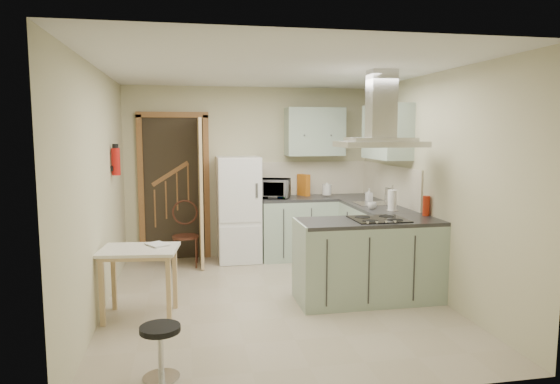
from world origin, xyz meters
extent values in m
plane|color=tan|center=(0.00, 0.00, 0.00)|extent=(4.20, 4.20, 0.00)
plane|color=silver|center=(0.00, 0.00, 2.50)|extent=(4.20, 4.20, 0.00)
plane|color=#C0BB95|center=(0.00, 2.10, 1.25)|extent=(3.60, 0.00, 3.60)
plane|color=#C0BB95|center=(-1.80, 0.00, 1.25)|extent=(0.00, 4.20, 4.20)
plane|color=#C0BB95|center=(1.80, 0.00, 1.25)|extent=(0.00, 4.20, 4.20)
cube|color=brown|center=(-1.10, 2.07, 1.05)|extent=(1.10, 0.12, 2.10)
cube|color=white|center=(-0.20, 1.80, 0.75)|extent=(0.60, 0.60, 1.50)
cube|color=#9EB2A0|center=(0.66, 1.80, 0.45)|extent=(1.08, 0.60, 0.90)
cube|color=#9EB2A0|center=(1.50, 1.12, 0.45)|extent=(0.60, 1.95, 0.90)
cube|color=beige|center=(0.96, 2.09, 1.15)|extent=(1.68, 0.02, 0.50)
cube|color=#9EB2A0|center=(0.95, 1.93, 1.85)|extent=(0.85, 0.35, 0.70)
cube|color=#9EB2A0|center=(1.62, 0.85, 1.85)|extent=(0.35, 0.90, 0.70)
cube|color=#9EB2A0|center=(1.02, -0.18, 0.45)|extent=(1.55, 0.65, 0.90)
cube|color=black|center=(1.12, -0.18, 0.91)|extent=(0.58, 0.50, 0.01)
cube|color=silver|center=(1.12, -0.18, 1.72)|extent=(0.90, 0.55, 0.10)
cube|color=silver|center=(1.50, 0.95, 0.91)|extent=(0.45, 0.40, 0.01)
cylinder|color=#B2140F|center=(-1.74, 0.90, 1.50)|extent=(0.10, 0.10, 0.32)
cube|color=#D5A983|center=(-1.41, -0.22, 0.35)|extent=(0.81, 0.65, 0.70)
cube|color=#54281C|center=(-0.96, 1.64, 0.41)|extent=(0.39, 0.39, 0.82)
cylinder|color=black|center=(-1.15, -1.56, 0.21)|extent=(0.37, 0.37, 0.41)
imported|color=black|center=(0.29, 1.81, 1.04)|extent=(0.59, 0.49, 0.28)
cylinder|color=silver|center=(1.12, 1.83, 1.00)|extent=(0.15, 0.15, 0.20)
cube|color=#C66717|center=(0.80, 1.96, 1.06)|extent=(0.17, 0.23, 0.32)
imported|color=silver|center=(1.55, 1.24, 0.99)|extent=(0.09, 0.09, 0.17)
cylinder|color=white|center=(1.51, 0.35, 1.03)|extent=(0.11, 0.11, 0.27)
imported|color=silver|center=(1.32, 0.53, 0.94)|extent=(0.14, 0.14, 0.09)
cylinder|color=#B2270F|center=(1.75, -0.04, 1.01)|extent=(0.09, 0.09, 0.23)
imported|color=#8C2E44|center=(-1.31, -0.17, 0.75)|extent=(0.27, 0.29, 0.10)
camera|label=1|loc=(-0.93, -5.24, 1.86)|focal=32.00mm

